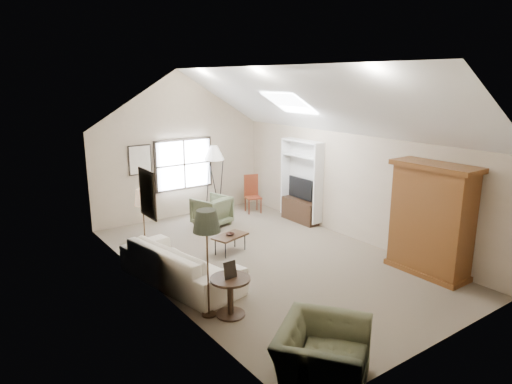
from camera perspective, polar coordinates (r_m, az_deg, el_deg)
room_shell at (r=9.14m, az=1.49°, el=10.56°), size 5.01×8.01×4.00m
window at (r=12.76m, az=-9.00°, el=3.44°), size 1.72×0.08×1.42m
skylight at (r=10.65m, az=4.20°, el=11.09°), size 0.80×1.20×0.52m
wall_art at (r=10.11m, az=-13.89°, el=2.02°), size 1.97×3.71×0.88m
armoire at (r=9.48m, az=21.08°, el=-3.24°), size 0.60×1.50×2.20m
tv_alcove at (r=12.13m, az=5.69°, el=1.54°), size 0.32×1.30×2.10m
media_console at (r=12.33m, az=5.53°, el=-2.33°), size 0.34×1.18×0.60m
tv_panel at (r=12.17m, az=5.59°, el=0.48°), size 0.05×0.90×0.55m
sofa at (r=8.79m, az=-9.46°, el=-8.77°), size 1.49×2.76×0.76m
armchair_near at (r=6.08m, az=8.29°, el=-19.80°), size 1.61×1.57×0.79m
armchair_far at (r=12.00m, az=-5.56°, el=-2.36°), size 1.03×1.05×0.77m
coffee_table at (r=10.16m, az=-3.23°, el=-6.49°), size 0.88×0.64×0.40m
bowl at (r=10.08m, az=-3.25°, el=-5.30°), size 0.23×0.23×0.05m
side_table at (r=7.58m, az=-3.21°, el=-12.92°), size 0.77×0.77×0.66m
side_chair at (r=13.04m, az=-0.37°, el=-0.26°), size 0.52×0.52×1.08m
tripod_lamp at (r=13.01m, az=-5.21°, el=1.65°), size 0.74×0.74×1.96m
dark_lamp at (r=7.36m, az=-6.06°, el=-8.84°), size 0.51×0.51×1.83m
tan_lamp at (r=9.60m, az=-13.79°, el=-4.22°), size 0.38×0.38×1.64m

